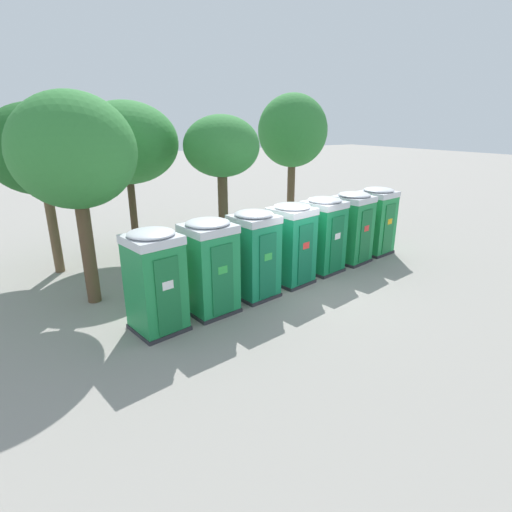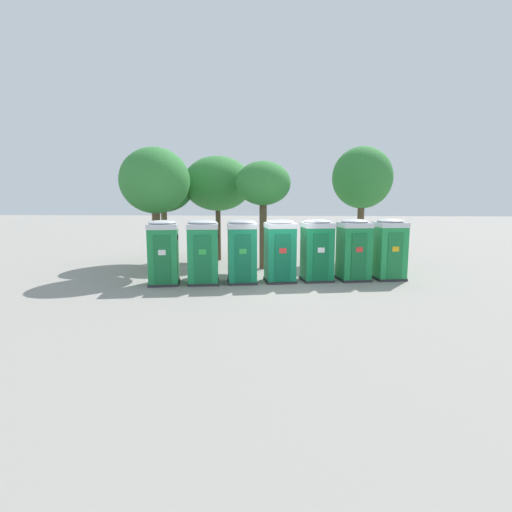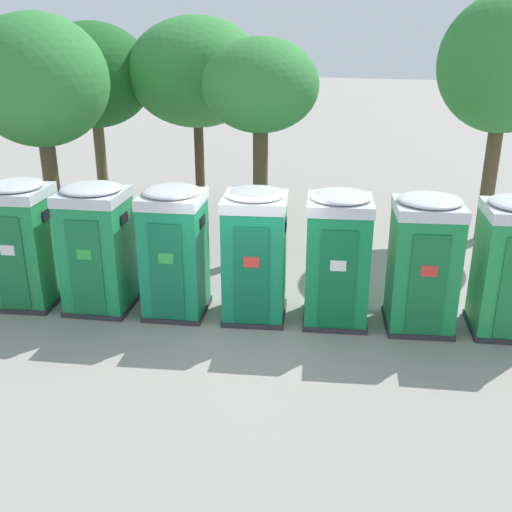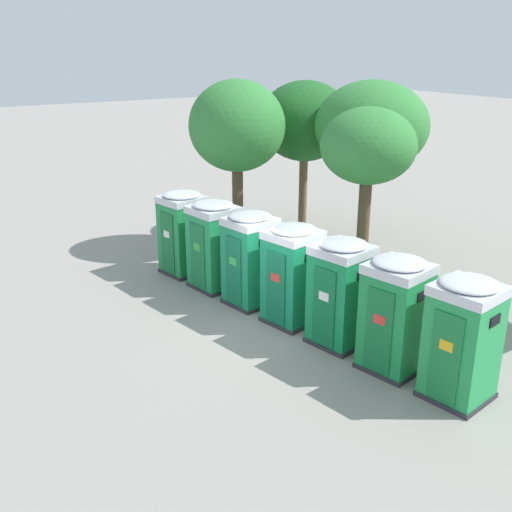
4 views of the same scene
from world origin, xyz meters
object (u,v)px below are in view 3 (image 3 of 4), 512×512
(portapotty_5, at_px, (423,262))
(portapotty_3, at_px, (255,254))
(portapotty_2, at_px, (175,251))
(street_tree_3, at_px, (197,73))
(street_tree_0, at_px, (39,82))
(portapotty_0, at_px, (23,243))
(portapotty_4, at_px, (338,257))
(street_tree_2, at_px, (505,65))
(portapotty_6, at_px, (512,266))
(portapotty_1, at_px, (97,247))
(street_tree_1, at_px, (261,89))
(street_tree_4, at_px, (93,76))

(portapotty_5, bearing_deg, portapotty_3, -170.32)
(portapotty_2, distance_m, street_tree_3, 6.68)
(street_tree_0, height_order, street_tree_3, street_tree_0)
(portapotty_0, bearing_deg, portapotty_2, 9.61)
(street_tree_3, bearing_deg, portapotty_3, -58.20)
(portapotty_2, xyz_separation_m, portapotty_5, (4.56, 0.81, -0.00))
(portapotty_4, height_order, street_tree_2, street_tree_2)
(portapotty_3, bearing_deg, portapotty_6, 10.07)
(portapotty_6, bearing_deg, portapotty_4, -170.36)
(portapotty_1, xyz_separation_m, portapotty_3, (3.04, 0.56, 0.00))
(street_tree_1, bearing_deg, portapotty_6, -22.24)
(portapotty_5, height_order, street_tree_4, street_tree_4)
(portapotty_3, xyz_separation_m, portapotty_6, (4.56, 0.81, -0.00))
(street_tree_0, relative_size, street_tree_2, 0.92)
(street_tree_1, distance_m, street_tree_4, 5.67)
(portapotty_1, relative_size, street_tree_1, 0.50)
(portapotty_0, relative_size, portapotty_3, 1.00)
(street_tree_3, bearing_deg, street_tree_4, -167.80)
(street_tree_0, xyz_separation_m, street_tree_3, (2.24, 3.73, 0.01))
(portapotty_0, xyz_separation_m, portapotty_1, (1.53, 0.24, -0.00))
(portapotty_0, relative_size, street_tree_4, 0.47)
(portapotty_2, relative_size, street_tree_1, 0.50)
(portapotty_3, height_order, street_tree_0, street_tree_0)
(portapotty_0, xyz_separation_m, street_tree_2, (8.92, 6.89, 3.15))
(portapotty_0, bearing_deg, portapotty_5, 9.89)
(portapotty_4, height_order, portapotty_6, same)
(portapotty_2, height_order, portapotty_4, same)
(portapotty_2, xyz_separation_m, street_tree_0, (-4.10, 2.03, 2.84))
(portapotty_5, height_order, street_tree_2, street_tree_2)
(portapotty_1, bearing_deg, portapotty_0, -170.96)
(street_tree_1, xyz_separation_m, street_tree_2, (5.19, 3.07, 0.42))
(portapotty_6, height_order, street_tree_4, street_tree_4)
(portapotty_5, xyz_separation_m, street_tree_4, (-9.23, 4.33, 2.74))
(portapotty_0, xyz_separation_m, portapotty_6, (9.13, 1.62, -0.00))
(portapotty_2, distance_m, street_tree_0, 5.38)
(portapotty_4, distance_m, street_tree_1, 4.51)
(portapotty_3, height_order, street_tree_4, street_tree_4)
(portapotty_5, relative_size, street_tree_3, 0.45)
(portapotty_5, bearing_deg, street_tree_4, 154.85)
(street_tree_2, relative_size, street_tree_4, 1.12)
(portapotty_0, xyz_separation_m, portapotty_2, (3.05, 0.52, 0.00))
(portapotty_4, height_order, street_tree_4, street_tree_4)
(street_tree_2, bearing_deg, portapotty_5, -103.31)
(portapotty_0, bearing_deg, street_tree_0, 112.58)
(portapotty_3, relative_size, portapotty_5, 1.00)
(street_tree_0, relative_size, street_tree_1, 1.10)
(street_tree_0, relative_size, street_tree_4, 1.03)
(portapotty_2, relative_size, street_tree_2, 0.42)
(portapotty_6, bearing_deg, portapotty_2, -169.72)
(street_tree_1, bearing_deg, street_tree_0, -165.04)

